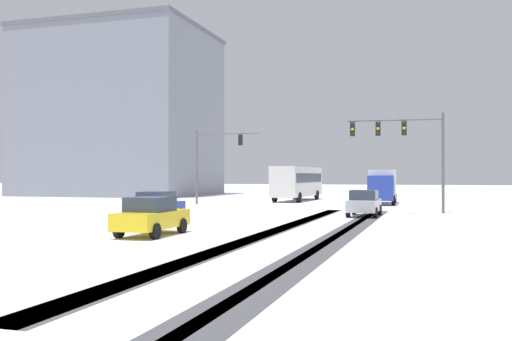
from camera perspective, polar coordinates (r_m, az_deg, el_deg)
The scene contains 13 objects.
wheel_track_left_lane at distance 24.89m, azimuth 9.13°, elevation -6.29°, with size 1.02×33.72×0.01m, color #4C4C51.
wheel_track_right_lane at distance 25.58m, azimuth 1.61°, elevation -6.14°, with size 0.93×33.72×0.01m, color #4C4C51.
wheel_track_center at distance 25.56m, azimuth 1.81°, elevation -6.14°, with size 1.06×33.72×0.01m, color #4C4C51.
wheel_track_oncoming at distance 24.96m, azimuth 8.00°, elevation -6.27°, with size 0.77×33.72×0.01m, color #4C4C51.
sidewalk_kerb_right at distance 23.19m, azimuth 22.33°, elevation -6.54°, with size 4.00×33.72×0.12m, color white.
traffic_signal_near_right at distance 37.76m, azimuth 14.60°, elevation 2.96°, with size 6.04×0.75×6.50m.
traffic_signal_far_left at distance 49.31m, azimuth -4.25°, elevation 1.70°, with size 5.88×0.38×6.50m.
car_silver_lead at distance 35.74m, azimuth 10.79°, elevation -3.22°, with size 1.87×4.12×1.62m.
car_blue_second at distance 32.39m, azimuth -9.89°, elevation -3.51°, with size 1.93×4.15×1.62m.
car_yellow_cab_third at distance 24.28m, azimuth -10.44°, elevation -4.51°, with size 1.86×4.11×1.62m.
bus_oncoming at distance 57.05m, azimuth 4.18°, elevation -1.03°, with size 2.96×11.08×3.38m.
box_truck_delivery at distance 51.64m, azimuth 12.55°, elevation -1.48°, with size 2.50×7.47×3.02m.
office_building_far_left_block at distance 76.01m, azimuth -13.39°, elevation 5.59°, with size 22.40×17.68×21.13m.
Camera 1 is at (9.55, -9.18, 2.51)m, focal length 39.92 mm.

